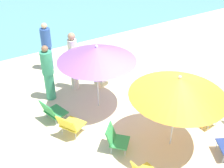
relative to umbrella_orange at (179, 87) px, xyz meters
The scene contains 13 objects.
ground_plane 1.74m from the umbrella_orange, 86.81° to the left, with size 40.00×40.00×0.00m, color beige.
sea_water 14.62m from the umbrella_orange, 89.86° to the left, with size 40.00×16.00×0.01m, color #5693A3.
umbrella_orange is the anchor object (origin of this frame).
umbrella_purple 2.35m from the umbrella_orange, 107.35° to the left, with size 2.07×2.07×1.88m.
beach_chair_a 1.90m from the umbrella_orange, ahead, with size 0.53×0.52×0.55m.
beach_chair_d 2.74m from the umbrella_orange, 141.13° to the left, with size 0.73×0.72×0.65m.
beach_chair_e 1.85m from the umbrella_orange, 154.94° to the left, with size 0.67×0.67×0.62m.
beach_chair_f 3.35m from the umbrella_orange, 131.50° to the left, with size 0.65×0.66×0.62m.
person_a 5.21m from the umbrella_orange, 102.18° to the left, with size 0.33×0.33×1.67m.
person_b 3.60m from the umbrella_orange, 103.94° to the left, with size 0.27×0.27×1.83m.
person_c 3.80m from the umbrella_orange, 117.15° to the left, with size 0.33×0.33×1.69m.
person_d 3.33m from the umbrella_orange, 88.87° to the left, with size 0.55×0.40×0.98m.
swim_ring 2.93m from the umbrella_orange, 41.16° to the left, with size 0.44×0.44×0.08m, color #E54C7F.
Camera 1 is at (-3.78, -4.03, 4.75)m, focal length 44.51 mm.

